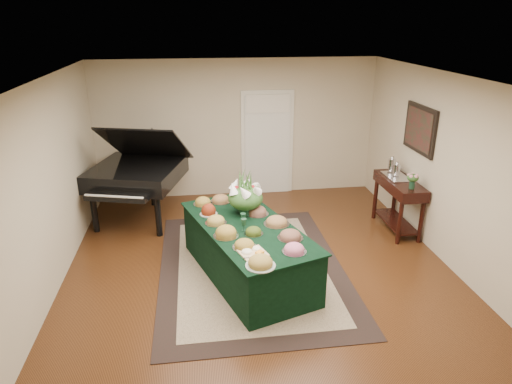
{
  "coord_description": "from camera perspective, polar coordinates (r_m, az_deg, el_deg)",
  "views": [
    {
      "loc": [
        -0.85,
        -5.79,
        3.43
      ],
      "look_at": [
        0.0,
        0.3,
        1.05
      ],
      "focal_mm": 32.0,
      "sensor_mm": 36.0,
      "label": 1
    }
  ],
  "objects": [
    {
      "name": "wall_painting",
      "position": [
        7.77,
        19.79,
        7.41
      ],
      "size": [
        0.05,
        0.95,
        0.75
      ],
      "color": "black",
      "rests_on": "ground"
    },
    {
      "name": "food_platters",
      "position": [
        6.19,
        -1.34,
        -3.79
      ],
      "size": [
        1.38,
        2.49,
        0.12
      ],
      "color": "silver",
      "rests_on": "buffet_table"
    },
    {
      "name": "tea_service",
      "position": [
        8.09,
        16.93,
        2.84
      ],
      "size": [
        0.34,
        0.58,
        0.3
      ],
      "color": "silver",
      "rests_on": "mahogany_sideboard"
    },
    {
      "name": "grand_piano",
      "position": [
        8.2,
        -14.64,
        2.33
      ],
      "size": [
        1.88,
        2.0,
        1.76
      ],
      "color": "black",
      "rests_on": "ground"
    },
    {
      "name": "mahogany_sideboard",
      "position": [
        7.96,
        17.45,
        0.04
      ],
      "size": [
        0.45,
        1.2,
        0.9
      ],
      "color": "black",
      "rests_on": "ground"
    },
    {
      "name": "area_rug",
      "position": [
        6.75,
        -0.59,
        -9.35
      ],
      "size": [
        2.62,
        3.67,
        0.01
      ],
      "color": "black",
      "rests_on": "ground"
    },
    {
      "name": "ground",
      "position": [
        6.79,
        0.35,
        -9.21
      ],
      "size": [
        6.0,
        6.0,
        0.0
      ],
      "primitive_type": "plane",
      "color": "black",
      "rests_on": "ground"
    },
    {
      "name": "buffet_table",
      "position": [
        6.37,
        -1.09,
        -7.35
      ],
      "size": [
        1.81,
        2.6,
        0.77
      ],
      "color": "black",
      "rests_on": "ground"
    },
    {
      "name": "kitchen_doorway",
      "position": [
        9.2,
        1.41,
        5.98
      ],
      "size": [
        1.05,
        0.07,
        2.1
      ],
      "color": "silver",
      "rests_on": "ground"
    },
    {
      "name": "green_goblets",
      "position": [
        6.09,
        -1.58,
        -3.76
      ],
      "size": [
        0.09,
        0.25,
        0.18
      ],
      "color": "#143321",
      "rests_on": "buffet_table"
    },
    {
      "name": "wicker_basket",
      "position": [
        8.01,
        -6.64,
        -3.32
      ],
      "size": [
        0.42,
        0.42,
        0.26
      ],
      "primitive_type": "cylinder",
      "color": "#9E723F",
      "rests_on": "ground"
    },
    {
      "name": "pink_bouquet",
      "position": [
        7.51,
        19.0,
        1.63
      ],
      "size": [
        0.2,
        0.2,
        0.26
      ],
      "color": "#143321",
      "rests_on": "mahogany_sideboard"
    },
    {
      "name": "floral_centerpiece",
      "position": [
        6.45,
        -1.33,
        -0.23
      ],
      "size": [
        0.52,
        0.52,
        0.52
      ],
      "color": "#143321",
      "rests_on": "buffet_table"
    },
    {
      "name": "cutting_board",
      "position": [
        5.5,
        -0.47,
        -7.32
      ],
      "size": [
        0.38,
        0.38,
        0.1
      ],
      "color": "tan",
      "rests_on": "buffet_table"
    }
  ]
}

